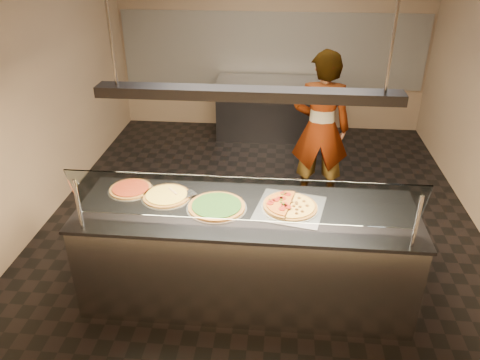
# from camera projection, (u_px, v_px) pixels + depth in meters

# --- Properties ---
(ground) EXTENTS (5.00, 6.00, 0.02)m
(ground) POSITION_uv_depth(u_px,v_px,m) (260.00, 218.00, 5.57)
(ground) COLOR black
(ground) RESTS_ON ground
(wall_back) EXTENTS (5.00, 0.02, 3.00)m
(wall_back) POSITION_uv_depth(u_px,v_px,m) (273.00, 37.00, 7.50)
(wall_back) COLOR tan
(wall_back) RESTS_ON ground
(wall_front) EXTENTS (5.00, 0.02, 3.00)m
(wall_front) POSITION_uv_depth(u_px,v_px,m) (231.00, 295.00, 2.22)
(wall_front) COLOR tan
(wall_front) RESTS_ON ground
(wall_left) EXTENTS (0.02, 6.00, 3.00)m
(wall_left) POSITION_uv_depth(u_px,v_px,m) (32.00, 89.00, 5.07)
(wall_left) COLOR tan
(wall_left) RESTS_ON ground
(tile_band) EXTENTS (4.90, 0.02, 1.20)m
(tile_band) POSITION_uv_depth(u_px,v_px,m) (272.00, 50.00, 7.57)
(tile_band) COLOR silver
(tile_band) RESTS_ON wall_back
(serving_counter) EXTENTS (2.90, 0.94, 0.93)m
(serving_counter) POSITION_uv_depth(u_px,v_px,m) (246.00, 254.00, 4.19)
(serving_counter) COLOR #B7B7BC
(serving_counter) RESTS_ON ground
(sneeze_guard) EXTENTS (2.66, 0.18, 0.54)m
(sneeze_guard) POSITION_uv_depth(u_px,v_px,m) (243.00, 200.00, 3.53)
(sneeze_guard) COLOR #B7B7BC
(sneeze_guard) RESTS_ON serving_counter
(perforated_tray) EXTENTS (0.65, 0.65, 0.01)m
(perforated_tray) POSITION_uv_depth(u_px,v_px,m) (290.00, 207.00, 3.99)
(perforated_tray) COLOR silver
(perforated_tray) RESTS_ON serving_counter
(half_pizza_pepperoni) EXTENTS (0.32, 0.49, 0.05)m
(half_pizza_pepperoni) POSITION_uv_depth(u_px,v_px,m) (277.00, 204.00, 3.99)
(half_pizza_pepperoni) COLOR brown
(half_pizza_pepperoni) RESTS_ON perforated_tray
(half_pizza_sausage) EXTENTS (0.32, 0.49, 0.04)m
(half_pizza_sausage) POSITION_uv_depth(u_px,v_px,m) (303.00, 206.00, 3.97)
(half_pizza_sausage) COLOR brown
(half_pizza_sausage) RESTS_ON perforated_tray
(pizza_spinach) EXTENTS (0.52, 0.52, 0.03)m
(pizza_spinach) POSITION_uv_depth(u_px,v_px,m) (217.00, 206.00, 3.99)
(pizza_spinach) COLOR silver
(pizza_spinach) RESTS_ON serving_counter
(pizza_cheese) EXTENTS (0.45, 0.45, 0.03)m
(pizza_cheese) POSITION_uv_depth(u_px,v_px,m) (167.00, 195.00, 4.16)
(pizza_cheese) COLOR silver
(pizza_cheese) RESTS_ON serving_counter
(pizza_tomato) EXTENTS (0.41, 0.41, 0.03)m
(pizza_tomato) POSITION_uv_depth(u_px,v_px,m) (131.00, 189.00, 4.27)
(pizza_tomato) COLOR silver
(pizza_tomato) RESTS_ON serving_counter
(pizza_spatula) EXTENTS (0.28, 0.17, 0.02)m
(pizza_spatula) POSITION_uv_depth(u_px,v_px,m) (179.00, 192.00, 4.18)
(pizza_spatula) COLOR #B7B7BC
(pizza_spatula) RESTS_ON pizza_spinach
(prep_table) EXTENTS (1.77, 0.74, 0.93)m
(prep_table) POSITION_uv_depth(u_px,v_px,m) (272.00, 109.00, 7.58)
(prep_table) COLOR #2C2C30
(prep_table) RESTS_ON ground
(worker) EXTENTS (0.70, 0.47, 1.89)m
(worker) POSITION_uv_depth(u_px,v_px,m) (321.00, 129.00, 5.54)
(worker) COLOR #26252B
(worker) RESTS_ON ground
(heat_lamp_housing) EXTENTS (2.30, 0.18, 0.08)m
(heat_lamp_housing) POSITION_uv_depth(u_px,v_px,m) (248.00, 94.00, 3.49)
(heat_lamp_housing) COLOR #2C2C30
(heat_lamp_housing) RESTS_ON ceiling
(lamp_rod_left) EXTENTS (0.02, 0.02, 1.01)m
(lamp_rod_left) POSITION_uv_depth(u_px,v_px,m) (108.00, 15.00, 3.31)
(lamp_rod_left) COLOR #B7B7BC
(lamp_rod_left) RESTS_ON ceiling
(lamp_rod_right) EXTENTS (0.02, 0.02, 1.01)m
(lamp_rod_right) POSITION_uv_depth(u_px,v_px,m) (396.00, 20.00, 3.15)
(lamp_rod_right) COLOR #B7B7BC
(lamp_rod_right) RESTS_ON ceiling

